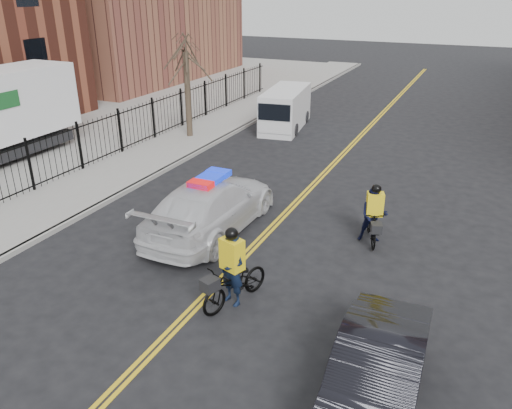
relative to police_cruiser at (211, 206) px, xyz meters
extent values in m
plane|color=black|center=(1.64, -1.62, -0.82)|extent=(120.00, 120.00, 0.00)
cube|color=gold|center=(1.56, 6.38, -0.82)|extent=(0.10, 60.00, 0.01)
cube|color=gold|center=(1.72, 6.38, -0.82)|extent=(0.10, 60.00, 0.01)
cube|color=gray|center=(-5.86, 6.38, -0.75)|extent=(3.00, 60.00, 0.15)
cube|color=gray|center=(-4.36, 6.38, -0.75)|extent=(0.20, 60.00, 0.15)
cube|color=gray|center=(-16.36, 6.38, -0.81)|extent=(18.00, 60.00, 0.02)
cylinder|color=#352A1F|center=(-5.96, 8.38, 1.33)|extent=(0.28, 0.28, 4.00)
imported|color=silver|center=(0.00, 0.00, -0.01)|extent=(2.32, 5.64, 1.64)
cube|color=#0C26CC|center=(0.00, 0.00, 0.89)|extent=(0.69, 1.50, 0.16)
imported|color=black|center=(6.15, -5.04, -0.12)|extent=(1.62, 4.34, 1.42)
cube|color=silver|center=(-2.43, 12.30, 0.19)|extent=(2.45, 4.98, 2.03)
cube|color=silver|center=(-2.13, 10.25, 0.02)|extent=(1.81, 0.95, 1.06)
cube|color=black|center=(-2.08, 9.90, 0.55)|extent=(1.59, 0.32, 0.80)
cylinder|color=black|center=(-3.06, 10.78, -0.52)|extent=(0.31, 0.64, 0.62)
cylinder|color=black|center=(-1.39, 11.03, -0.52)|extent=(0.31, 0.64, 0.62)
cylinder|color=black|center=(-3.47, 13.58, -0.52)|extent=(0.31, 0.64, 0.62)
cylinder|color=black|center=(-1.81, 13.82, -0.52)|extent=(0.31, 0.64, 0.62)
cylinder|color=black|center=(-11.46, 4.70, -0.31)|extent=(0.11, 0.11, 1.03)
imported|color=black|center=(2.37, -3.16, -0.29)|extent=(1.32, 2.15, 1.07)
imported|color=black|center=(2.37, -3.16, 0.09)|extent=(0.77, 0.63, 1.83)
cube|color=yellow|center=(2.37, -3.16, 0.49)|extent=(0.61, 0.50, 0.77)
sphere|color=black|center=(2.37, -3.16, 1.02)|extent=(0.31, 0.31, 0.31)
cube|color=black|center=(2.14, -3.84, 0.01)|extent=(0.44, 0.47, 0.28)
imported|color=black|center=(4.68, 1.36, -0.29)|extent=(1.08, 1.86, 1.08)
imported|color=black|center=(4.68, 1.36, 0.01)|extent=(0.97, 0.86, 1.67)
cube|color=yellow|center=(4.68, 1.36, 0.37)|extent=(0.56, 0.46, 0.70)
sphere|color=black|center=(4.68, 1.36, 0.85)|extent=(0.28, 0.28, 0.28)
cube|color=black|center=(4.90, 0.75, -0.07)|extent=(0.40, 0.43, 0.26)
camera|label=1|loc=(7.08, -12.06, 6.19)|focal=35.00mm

